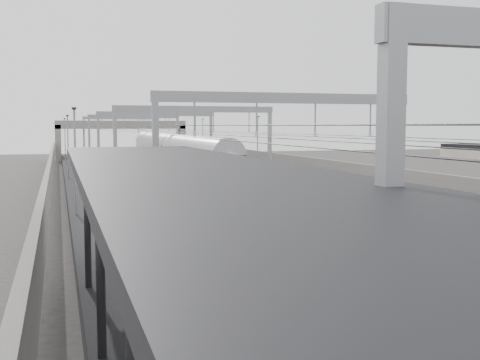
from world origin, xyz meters
TOP-DOWN VIEW (x-y plane):
  - platform_left at (-8.00, 45.00)m, footprint 4.00×120.00m
  - platform_right at (8.00, 45.00)m, footprint 4.00×120.00m
  - tracks at (0.00, 45.00)m, footprint 11.40×140.00m
  - overhead_line at (0.00, 51.62)m, footprint 13.00×140.00m
  - canopy_left at (-8.02, 2.99)m, footprint 4.40×30.00m
  - overbridge at (0.00, 100.00)m, footprint 22.00×2.20m
  - wall_left at (-11.20, 45.00)m, footprint 0.30×120.00m
  - wall_right at (11.20, 45.00)m, footprint 0.30×120.00m
  - train at (1.50, 57.01)m, footprint 2.60×47.43m
  - signal_green at (-5.20, 68.04)m, footprint 0.32×0.32m
  - signal_red_near at (3.20, 63.84)m, footprint 0.32×0.32m
  - signal_red_far at (5.40, 71.07)m, footprint 0.32×0.32m

SIDE VIEW (x-z plane):
  - tracks at x=0.00m, z-range -0.05..0.15m
  - platform_left at x=-8.00m, z-range 0.00..1.00m
  - platform_right at x=8.00m, z-range 0.00..1.00m
  - wall_left at x=-11.20m, z-range 0.00..3.20m
  - wall_right at x=11.20m, z-range 0.00..3.20m
  - train at x=1.50m, z-range -0.03..4.09m
  - signal_green at x=-5.20m, z-range 0.68..4.15m
  - signal_red_near at x=3.20m, z-range 0.68..4.15m
  - signal_red_far at x=5.40m, z-range 0.68..4.15m
  - canopy_left at x=-8.02m, z-range 2.97..7.21m
  - overbridge at x=0.00m, z-range 1.86..8.76m
  - overhead_line at x=0.00m, z-range 2.84..9.44m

